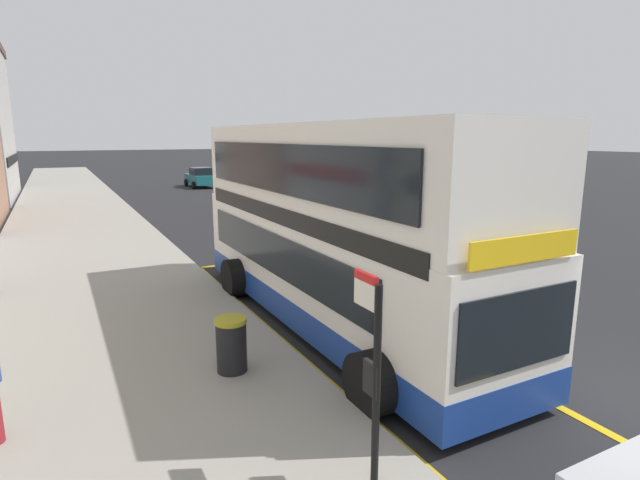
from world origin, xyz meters
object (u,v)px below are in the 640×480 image
Objects in this scene: double_decker_bus at (332,233)px; parked_car_teal_far at (311,207)px; parked_car_teal_across at (201,177)px; parked_car_navy_ahead at (267,196)px; bus_stop_sign at (373,363)px; litter_bin at (231,345)px.

parked_car_teal_far is at bearing 65.30° from double_decker_bus.
parked_car_teal_across is 15.04m from parked_car_navy_ahead.
parked_car_teal_far is (7.76, 16.91, -0.84)m from bus_stop_sign.
double_decker_bus reaches higher than parked_car_teal_far.
double_decker_bus reaches higher than parked_car_navy_ahead.
litter_bin is at bearing 98.91° from bus_stop_sign.
parked_car_teal_across is (-0.00, 20.22, 0.00)m from parked_car_teal_far.
litter_bin is at bearing -101.20° from parked_car_teal_across.
double_decker_bus is at bearing 65.47° from bus_stop_sign.
bus_stop_sign is 23.37m from parked_car_navy_ahead.
parked_car_navy_ahead is at bearing -88.03° from parked_car_teal_across.
bus_stop_sign is at bearing -99.12° from parked_car_teal_across.
parked_car_navy_ahead is (5.25, 17.01, -1.26)m from double_decker_bus.
parked_car_teal_far is at bearing -87.31° from parked_car_teal_across.
double_decker_bus reaches higher than bus_stop_sign.
parked_car_teal_across reaches higher than litter_bin.
parked_car_navy_ahead is 4.38× the size of litter_bin.
litter_bin is (-2.87, -1.57, -1.44)m from double_decker_bus.
bus_stop_sign is (-2.32, -5.08, -0.42)m from double_decker_bus.
parked_car_teal_far is 1.00× the size of parked_car_teal_across.
parked_car_teal_across is 34.63m from litter_bin.
litter_bin is (-8.12, -18.58, -0.18)m from parked_car_navy_ahead.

